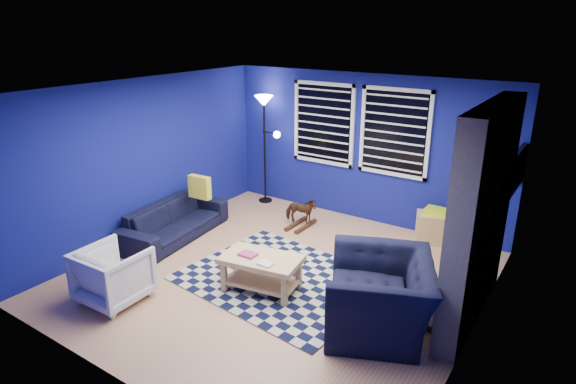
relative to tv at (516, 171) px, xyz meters
The scene contains 18 objects.
floor 3.46m from the tv, 140.73° to the right, with size 5.00×5.00×0.00m, color tan.
ceiling 3.35m from the tv, 140.73° to the right, with size 5.00×5.00×0.00m, color white.
wall_back 2.50m from the tv, 168.45° to the left, with size 5.00×5.00×0.00m, color navy.
wall_left 5.34m from the tv, 157.98° to the right, with size 5.00×5.00×0.00m, color navy.
wall_right 2.01m from the tv, 88.45° to the right, with size 5.00×5.00×0.00m, color navy.
fireplace 1.52m from the tv, 93.32° to the right, with size 0.65×2.00×2.50m.
window_left 3.24m from the tv, behind, with size 1.17×0.06×1.42m.
window_right 1.96m from the tv, 166.32° to the left, with size 1.17×0.06×1.42m.
tv is the anchor object (origin of this frame).
rug 3.42m from the tv, 139.18° to the right, with size 2.50×2.00×0.02m, color black.
sofa 5.04m from the tv, 157.56° to the right, with size 0.75×1.92×0.56m, color black.
armchair_big 2.66m from the tv, 110.20° to the right, with size 1.12×1.28×0.83m, color black.
armchair_bent 5.33m from the tv, 136.60° to the right, with size 0.75×0.77×0.70m, color gray.
rocking_horse 3.31m from the tv, behind, with size 0.53×0.24×0.44m, color #432715.
coffee_table 3.58m from the tv, 135.10° to the right, with size 1.08×0.74×0.50m.
cabinet 1.57m from the tv, 166.46° to the left, with size 0.66×0.56×0.56m.
floor_lamp 4.31m from the tv, behind, with size 0.55×0.34×2.02m.
throw_pillow 4.67m from the tv, 162.08° to the right, with size 0.39×0.12×0.37m, color yellow.
Camera 1 is at (3.31, -4.74, 3.28)m, focal length 30.00 mm.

